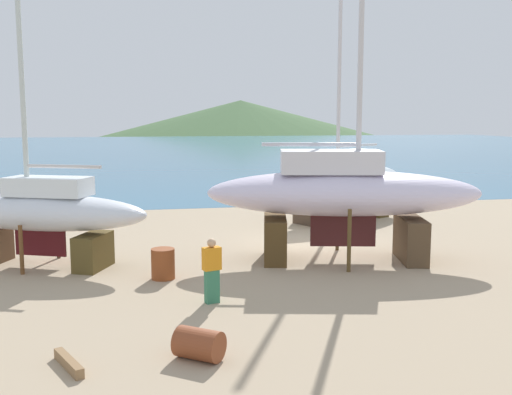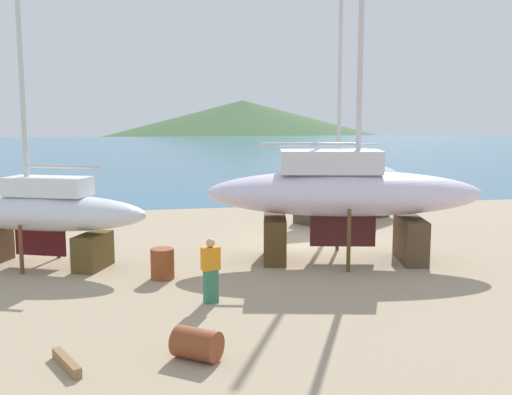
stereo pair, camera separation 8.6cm
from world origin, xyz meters
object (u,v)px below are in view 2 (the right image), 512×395
at_px(barrel_tipped_center, 162,264).
at_px(sailboat_far_slipway, 342,194).
at_px(sailboat_large_starboard, 344,180).
at_px(barrel_tipped_right, 197,344).
at_px(sailboat_mid_port, 40,212).
at_px(worker, 211,270).

bearing_deg(barrel_tipped_center, sailboat_far_slipway, 11.02).
height_order(sailboat_large_starboard, barrel_tipped_center, sailboat_large_starboard).
height_order(barrel_tipped_right, barrel_tipped_center, barrel_tipped_center).
bearing_deg(sailboat_large_starboard, sailboat_mid_port, -3.20).
relative_size(sailboat_mid_port, worker, 7.15).
relative_size(sailboat_large_starboard, sailboat_mid_port, 1.11).
bearing_deg(sailboat_mid_port, sailboat_far_slipway, -164.25).
distance_m(sailboat_far_slipway, barrel_tipped_right, 8.93).
xyz_separation_m(sailboat_mid_port, barrel_tipped_center, (3.61, -2.21, -1.24)).
xyz_separation_m(sailboat_mid_port, barrel_tipped_right, (4.05, -8.06, -1.38)).
bearing_deg(sailboat_mid_port, barrel_tipped_right, 139.12).
bearing_deg(sailboat_mid_port, sailboat_large_starboard, -130.70).
distance_m(sailboat_far_slipway, worker, 5.99).
distance_m(sailboat_large_starboard, barrel_tipped_right, 16.20).
distance_m(barrel_tipped_right, barrel_tipped_center, 5.86).
relative_size(sailboat_far_slipway, barrel_tipped_center, 14.84).
xyz_separation_m(sailboat_far_slipway, sailboat_large_starboard, (2.57, 7.13, -0.36)).
xyz_separation_m(sailboat_large_starboard, barrel_tipped_center, (-8.29, -8.24, -1.35)).
height_order(worker, barrel_tipped_center, worker).
height_order(sailboat_large_starboard, barrel_tipped_right, sailboat_large_starboard).
bearing_deg(sailboat_far_slipway, sailboat_large_starboard, 82.42).
bearing_deg(sailboat_far_slipway, barrel_tipped_right, -114.99).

